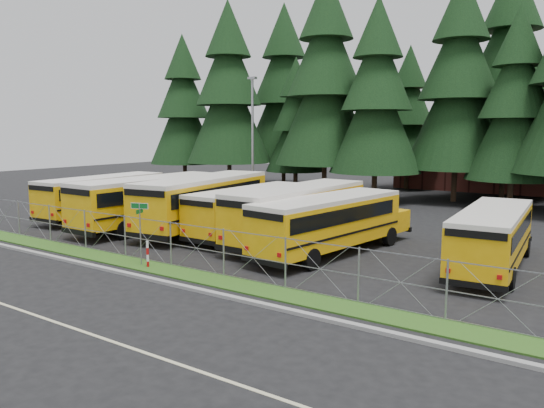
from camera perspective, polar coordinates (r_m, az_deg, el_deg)
The scene contains 27 objects.
ground at distance 23.98m, azimuth -7.36°, elevation -6.48°, with size 120.00×120.00×0.00m, color black.
curb at distance 21.84m, azimuth -12.83°, elevation -7.91°, with size 50.00×0.25×0.12m, color gray.
grass_verge at distance 22.78m, azimuth -10.23°, elevation -7.24°, with size 50.00×1.40×0.06m, color #234A15.
road_lane_line at distance 19.05m, azimuth -23.89°, elevation -10.96°, with size 50.00×0.12×0.01m, color beige.
chainlink_fence at distance 23.04m, azimuth -9.07°, elevation -4.56°, with size 44.00×0.10×2.00m, color gray, non-canonical shape.
brick_building at distance 58.14m, azimuth 25.00°, elevation 4.33°, with size 22.00×10.00×6.00m, color brown.
bus_0 at distance 37.73m, azimuth -17.33°, elevation 0.72°, with size 2.57×10.88×2.85m, color #DE9C07, non-canonical shape.
bus_1 at distance 36.42m, azimuth -13.04°, elevation 0.57°, with size 2.50×10.58×2.77m, color #DE9C07, non-canonical shape.
bus_2 at distance 33.11m, azimuth -12.46°, elevation 0.16°, with size 2.81×11.93×3.13m, color #DE9C07, non-canonical shape.
bus_3 at distance 31.89m, azimuth -6.93°, elevation 0.08°, with size 2.90×12.28×3.22m, color #DE9C07, non-canonical shape.
bus_4 at distance 29.98m, azimuth -1.92°, elevation -0.84°, with size 2.45×10.39×2.72m, color #DE9C07, non-canonical shape.
bus_5 at distance 28.05m, azimuth 3.22°, elevation -1.14°, with size 2.73×11.58×3.04m, color #DE9C07, non-canonical shape.
bus_6 at distance 25.69m, azimuth 6.57°, elevation -2.27°, with size 2.54×10.78×2.83m, color #DE9C07, non-canonical shape.
bus_east at distance 24.62m, azimuth 22.71°, elevation -3.50°, with size 2.39×10.12×2.65m, color #DE9C07, non-canonical shape.
street_sign at distance 23.86m, azimuth -14.02°, elevation -1.74°, with size 0.81×0.53×2.81m.
striped_bollard at distance 23.70m, azimuth -13.23°, elevation -5.31°, with size 0.11×0.11×1.20m, color #B20C0C.
light_standard at distance 43.23m, azimuth -2.10°, elevation 7.38°, with size 0.70×0.35×10.14m.
conifer_0 at distance 58.19m, azimuth -9.49°, elevation 9.88°, with size 7.22×7.22×15.96m, color black, non-canonical shape.
conifer_1 at distance 53.44m, azimuth -4.69°, elevation 11.49°, with size 8.36×8.36×18.48m, color black, non-canonical shape.
conifer_2 at distance 52.27m, azimuth 2.58°, elevation 8.55°, with size 5.85×5.85×12.95m, color black, non-canonical shape.
conifer_3 at distance 48.22m, azimuth 5.77°, elevation 12.52°, with size 8.86×8.86×19.60m, color black, non-canonical shape.
conifer_4 at distance 44.79m, azimuth 11.18°, elevation 10.87°, with size 7.53×7.53×16.65m, color black, non-canonical shape.
conifer_5 at distance 46.75m, azimuth 19.43°, elevation 11.64°, with size 8.41×8.41×18.59m, color black, non-canonical shape.
conifer_6 at distance 43.78m, azimuth 24.71°, elevation 9.32°, with size 6.80×6.80×15.05m, color black, non-canonical shape.
conifer_10 at distance 57.97m, azimuth 1.29°, elevation 11.61°, with size 8.69×8.69×19.22m, color black, non-canonical shape.
conifer_11 at distance 55.45m, azimuth 14.45°, elevation 8.96°, with size 6.45×6.45×14.27m, color black, non-canonical shape.
conifer_12 at distance 50.62m, azimuth 24.09°, elevation 12.06°, with size 9.18×9.18×20.30m, color black, non-canonical shape.
Camera 1 is at (15.53, -17.27, 5.97)m, focal length 35.00 mm.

